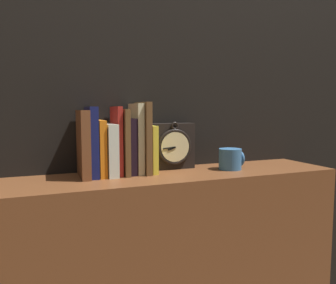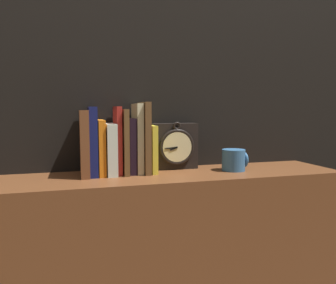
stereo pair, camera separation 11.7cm
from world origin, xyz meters
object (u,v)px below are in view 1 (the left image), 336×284
book_slot7_cream (136,138)px  book_slot9_yellow (150,149)px  book_slot3_white (110,150)px  book_slot8_brown (143,138)px  book_slot2_orange (100,148)px  book_slot6_black (129,146)px  mug (231,159)px  book_slot1_navy (92,142)px  book_slot4_red (116,141)px  book_slot0_brown (83,144)px  clock (172,146)px  book_slot5_brown (123,142)px

book_slot7_cream → book_slot9_yellow: bearing=-3.1°
book_slot3_white → book_slot8_brown: size_ratio=0.70×
book_slot2_orange → book_slot6_black: bearing=2.4°
book_slot2_orange → book_slot9_yellow: book_slot2_orange is taller
mug → book_slot2_orange: bearing=172.2°
book_slot6_black → book_slot2_orange: bearing=-177.6°
book_slot1_navy → book_slot4_red: size_ratio=0.99×
book_slot2_orange → book_slot4_red: (0.06, 0.00, 0.02)m
book_slot9_yellow → mug: (0.31, -0.07, -0.05)m
book_slot2_orange → book_slot1_navy: bearing=-177.5°
book_slot0_brown → book_slot9_yellow: size_ratio=1.32×
book_slot2_orange → mug: book_slot2_orange is taller
book_slot6_black → book_slot9_yellow: bearing=-2.4°
book_slot6_black → book_slot3_white: bearing=-173.8°
clock → book_slot4_red: size_ratio=0.77×
book_slot7_cream → book_slot8_brown: bearing=-17.3°
book_slot4_red → book_slot9_yellow: bearing=-1.7°
book_slot4_red → book_slot6_black: size_ratio=1.21×
book_slot1_navy → book_slot6_black: bearing=2.4°
book_slot2_orange → book_slot3_white: bearing=-6.2°
book_slot0_brown → book_slot1_navy: bearing=11.2°
clock → book_slot2_orange: 0.29m
book_slot6_black → book_slot9_yellow: size_ratio=1.15×
book_slot6_black → book_slot5_brown: bearing=-164.2°
book_slot9_yellow → book_slot4_red: bearing=178.3°
book_slot7_cream → book_slot1_navy: bearing=-178.2°
clock → book_slot5_brown: 0.21m
book_slot7_cream → mug: size_ratio=2.71×
book_slot1_navy → book_slot4_red: (0.09, 0.01, 0.00)m
book_slot3_white → book_slot8_brown: book_slot8_brown is taller
clock → book_slot4_red: 0.23m
clock → book_slot6_black: 0.18m
book_slot4_red → book_slot5_brown: book_slot4_red is taller
book_slot6_black → book_slot1_navy: bearing=-177.6°
book_slot2_orange → book_slot6_black: size_ratio=0.97×
book_slot1_navy → mug: book_slot1_navy is taller
book_slot4_red → book_slot5_brown: 0.02m
book_slot1_navy → book_slot3_white: (0.06, -0.00, -0.03)m
book_slot0_brown → book_slot9_yellow: 0.24m
book_slot0_brown → book_slot8_brown: bearing=0.9°
book_slot7_cream → clock: bearing=11.7°
book_slot5_brown → book_slot7_cream: (0.05, 0.01, 0.01)m
book_slot0_brown → book_slot7_cream: size_ratio=0.91×
book_slot2_orange → book_slot5_brown: size_ratio=0.84×
book_slot4_red → book_slot9_yellow: (0.12, -0.00, -0.03)m
clock → book_slot4_red: book_slot4_red is taller
book_slot2_orange → book_slot9_yellow: bearing=0.4°
book_slot9_yellow → book_slot6_black: bearing=177.6°
book_slot5_brown → book_slot9_yellow: 0.11m
book_slot0_brown → book_slot7_cream: book_slot7_cream is taller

